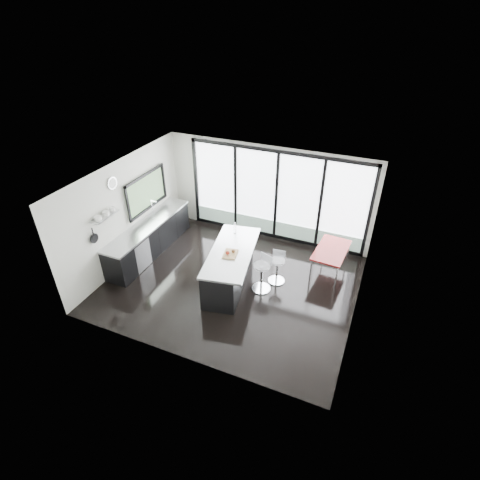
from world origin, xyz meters
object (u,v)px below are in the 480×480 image
at_px(island, 229,266).
at_px(bar_stool_far, 277,271).
at_px(bar_stool_near, 262,277).
at_px(red_table, 330,261).

distance_m(island, bar_stool_far, 1.21).
xyz_separation_m(island, bar_stool_far, (1.09, 0.49, -0.16)).
distance_m(bar_stool_near, bar_stool_far, 0.51).
bearing_deg(bar_stool_far, red_table, 34.05).
relative_size(island, red_table, 1.92).
relative_size(island, bar_stool_far, 3.77).
relative_size(island, bar_stool_near, 3.39).
distance_m(bar_stool_far, red_table, 1.46).
relative_size(bar_stool_near, red_table, 0.57).
bearing_deg(island, bar_stool_far, 24.25).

